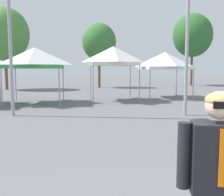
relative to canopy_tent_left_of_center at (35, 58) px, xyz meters
The scene contains 7 objects.
canopy_tent_left_of_center is the anchor object (origin of this frame).
canopy_tent_right_of_center 4.66m from the canopy_tent_left_of_center, ahead, with size 2.93×2.93×3.37m.
canopy_tent_behind_right 8.62m from the canopy_tent_left_of_center, 11.53° to the left, with size 3.13×3.13×3.14m.
person_foreground 14.15m from the canopy_tent_left_of_center, 77.73° to the right, with size 0.63×0.36×1.78m.
tree_behind_tents_left 22.44m from the canopy_tent_left_of_center, 40.86° to the left, with size 4.68×4.68×8.60m.
tree_behind_tents_right 12.26m from the canopy_tent_left_of_center, 109.48° to the left, with size 4.60×4.60×7.84m.
tree_behind_tents_center 13.91m from the canopy_tent_left_of_center, 67.57° to the left, with size 3.61×3.61×6.85m.
Camera 1 is at (-0.82, -1.72, 1.95)m, focal length 42.30 mm.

